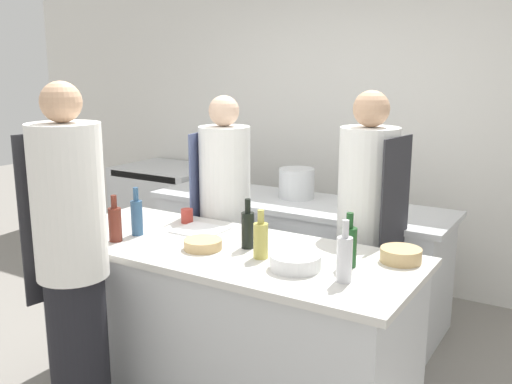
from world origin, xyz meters
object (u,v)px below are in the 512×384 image
cup (187,216)px  stockpot (297,183)px  bottle_olive_oil (349,245)px  bowl_prep_small (203,244)px  chef_at_prep_near (72,261)px  chef_at_stove (367,231)px  bottle_wine (261,239)px  bottle_vinegar (344,257)px  bottle_cooking_oil (248,228)px  bowl_ceramic_blue (401,255)px  chef_at_pass_far (225,217)px  bowl_mixing_large (295,262)px  oven_range (169,212)px  bottle_water (137,216)px  bottle_sauce (115,223)px

cup → stockpot: 1.05m
bottle_olive_oil → bowl_prep_small: 0.82m
chef_at_prep_near → bottle_olive_oil: bearing=-47.5°
chef_at_stove → bottle_wine: size_ratio=6.62×
chef_at_prep_near → bottle_vinegar: bearing=-56.4°
bottle_wine → bottle_cooking_oil: size_ratio=0.93×
bowl_ceramic_blue → stockpot: bearing=138.3°
stockpot → chef_at_pass_far: bearing=-107.8°
bottle_cooking_oil → bowl_prep_small: bottle_cooking_oil is taller
bowl_mixing_large → bowl_prep_small: size_ratio=1.21×
bottle_cooking_oil → bowl_prep_small: bearing=-143.0°
bowl_ceramic_blue → stockpot: size_ratio=0.78×
chef_at_stove → bowl_ceramic_blue: chef_at_stove is taller
oven_range → bottle_vinegar: bearing=-34.9°
bottle_wine → bottle_water: 0.86m
bottle_olive_oil → bowl_mixing_large: size_ratio=1.08×
bottle_vinegar → bottle_sauce: 1.39m
bowl_prep_small → chef_at_pass_far: bearing=116.1°
bottle_water → cup: bottle_water is taller
oven_range → bowl_prep_small: bowl_prep_small is taller
chef_at_stove → bottle_olive_oil: chef_at_stove is taller
bottle_cooking_oil → chef_at_prep_near: bearing=-128.7°
chef_at_prep_near → bowl_mixing_large: bearing=-49.3°
chef_at_stove → cup: chef_at_stove is taller
bottle_wine → bowl_prep_small: (-0.35, -0.04, -0.08)m
bottle_wine → bottle_sauce: (-0.88, -0.19, 0.00)m
chef_at_prep_near → bowl_ceramic_blue: 1.69m
bottle_olive_oil → bottle_sauce: (-1.32, -0.31, -0.00)m
chef_at_prep_near → bowl_ceramic_blue: chef_at_prep_near is taller
chef_at_stove → bottle_water: chef_at_stove is taller
bottle_vinegar → chef_at_pass_far: bearing=147.7°
bottle_olive_oil → bowl_prep_small: bottle_olive_oil is taller
bottle_vinegar → bottle_wine: 0.52m
oven_range → bowl_ceramic_blue: bearing=-27.2°
bowl_ceramic_blue → bottle_vinegar: bearing=-109.3°
oven_range → bottle_sauce: size_ratio=3.42×
chef_at_prep_near → stockpot: chef_at_prep_near is taller
stockpot → bottle_cooking_oil: bearing=-74.6°
bottle_water → bowl_prep_small: size_ratio=1.36×
bottle_olive_oil → bowl_mixing_large: bearing=-140.5°
chef_at_stove → cup: 1.15m
bowl_prep_small → stockpot: stockpot is taller
bowl_mixing_large → bowl_ceramic_blue: bowl_mixing_large is taller
chef_at_prep_near → bottle_sauce: size_ratio=6.60×
bottle_sauce → bowl_mixing_large: bearing=7.0°
chef_at_pass_far → chef_at_stove: bearing=-93.4°
bottle_cooking_oil → bowl_ceramic_blue: (0.81, 0.22, -0.08)m
chef_at_prep_near → bottle_sauce: 0.46m
chef_at_prep_near → bowl_mixing_large: 1.13m
bottle_sauce → stockpot: size_ratio=1.00×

